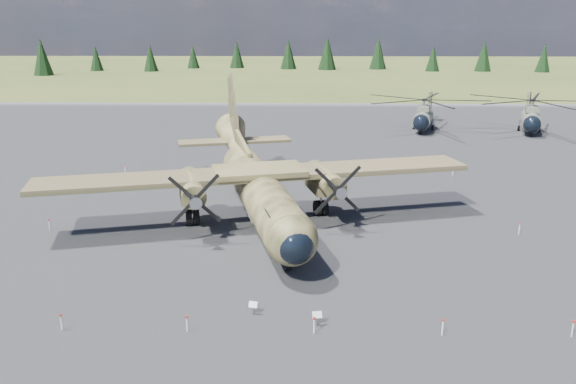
{
  "coord_description": "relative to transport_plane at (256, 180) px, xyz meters",
  "views": [
    {
      "loc": [
        1.37,
        -36.99,
        13.87
      ],
      "look_at": [
        0.38,
        2.0,
        2.39
      ],
      "focal_mm": 35.0,
      "sensor_mm": 36.0,
      "label": 1
    }
  ],
  "objects": [
    {
      "name": "info_placard_left",
      "position": [
        0.98,
        -14.92,
        -2.51
      ],
      "size": [
        0.48,
        0.3,
        0.7
      ],
      "rotation": [
        0.0,
        0.0,
        -0.26
      ],
      "color": "gray",
      "rests_on": "ground"
    },
    {
      "name": "helicopter_near",
      "position": [
        20.15,
        37.55,
        0.21
      ],
      "size": [
        21.89,
        22.4,
        4.49
      ],
      "rotation": [
        0.0,
        0.0,
        -0.28
      ],
      "color": "slate",
      "rests_on": "ground"
    },
    {
      "name": "barrier_fence",
      "position": [
        1.54,
        -3.3,
        -2.47
      ],
      "size": [
        33.12,
        29.62,
        0.85
      ],
      "color": "white",
      "rests_on": "ground"
    },
    {
      "name": "info_placard_right",
      "position": [
        4.16,
        -15.92,
        -2.49
      ],
      "size": [
        0.49,
        0.28,
        0.73
      ],
      "rotation": [
        0.0,
        0.0,
        0.19
      ],
      "color": "gray",
      "rests_on": "ground"
    },
    {
      "name": "helicopter_mid",
      "position": [
        34.41,
        36.42,
        0.3
      ],
      "size": [
        22.93,
        23.12,
        4.62
      ],
      "rotation": [
        0.0,
        0.0,
        -0.32
      ],
      "color": "slate",
      "rests_on": "ground"
    },
    {
      "name": "treeline",
      "position": [
        7.05,
        -0.81,
        1.81
      ],
      "size": [
        335.93,
        335.01,
        10.99
      ],
      "color": "black",
      "rests_on": "ground"
    },
    {
      "name": "apron",
      "position": [
        2.0,
        6.78,
        -2.98
      ],
      "size": [
        120.0,
        120.0,
        0.04
      ],
      "primitive_type": "cube",
      "color": "#55565A",
      "rests_on": "ground"
    },
    {
      "name": "transport_plane",
      "position": [
        0.0,
        0.0,
        0.0
      ],
      "size": [
        31.19,
        27.9,
        10.36
      ],
      "rotation": [
        0.0,
        0.0,
        0.25
      ],
      "color": "#3C3C21",
      "rests_on": "ground"
    },
    {
      "name": "ground",
      "position": [
        2.0,
        -3.22,
        -2.98
      ],
      "size": [
        500.0,
        500.0,
        0.0
      ],
      "primitive_type": "plane",
      "color": "#5E652D",
      "rests_on": "ground"
    }
  ]
}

